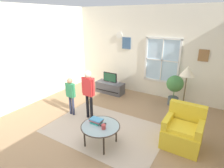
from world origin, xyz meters
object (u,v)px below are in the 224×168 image
object	(u,v)px
tv_stand	(110,88)
person_green_shirt	(71,92)
remote_near_books	(103,125)
cup	(104,127)
coffee_table	(100,127)
person_red_shirt	(89,89)
potted_plant_by_window	(175,87)
armchair	(183,131)
floor_lamp	(187,78)
book_stack	(96,121)
television	(110,77)

from	to	relation	value
tv_stand	person_green_shirt	world-z (taller)	person_green_shirt
person_green_shirt	remote_near_books	bearing A→B (deg)	-22.06
cup	tv_stand	bearing A→B (deg)	119.54
coffee_table	person_red_shirt	distance (m)	1.24
potted_plant_by_window	armchair	bearing A→B (deg)	-70.34
remote_near_books	floor_lamp	world-z (taller)	floor_lamp
person_green_shirt	coffee_table	bearing A→B (deg)	-24.34
armchair	person_red_shirt	world-z (taller)	person_red_shirt
book_stack	floor_lamp	size ratio (longest dim) A/B	0.17
person_green_shirt	floor_lamp	bearing A→B (deg)	15.67
armchair	floor_lamp	world-z (taller)	floor_lamp
television	cup	xyz separation A→B (m)	(1.49, -2.62, -0.08)
coffee_table	book_stack	distance (m)	0.17
armchair	person_green_shirt	world-z (taller)	person_green_shirt
armchair	coffee_table	xyz separation A→B (m)	(-1.50, -0.92, 0.11)
potted_plant_by_window	person_green_shirt	bearing A→B (deg)	-136.94
tv_stand	armchair	world-z (taller)	armchair
armchair	remote_near_books	world-z (taller)	armchair
armchair	book_stack	world-z (taller)	armchair
tv_stand	television	world-z (taller)	television
floor_lamp	armchair	bearing A→B (deg)	-73.05
potted_plant_by_window	floor_lamp	bearing A→B (deg)	-69.34
remote_near_books	person_green_shirt	bearing A→B (deg)	157.94
remote_near_books	potted_plant_by_window	world-z (taller)	potted_plant_by_window
person_red_shirt	person_green_shirt	bearing A→B (deg)	-168.77
armchair	book_stack	distance (m)	1.86
coffee_table	remote_near_books	xyz separation A→B (m)	(0.04, 0.05, 0.04)
tv_stand	person_red_shirt	size ratio (longest dim) A/B	0.76
tv_stand	armchair	xyz separation A→B (m)	(2.86, -1.65, 0.13)
remote_near_books	coffee_table	bearing A→B (deg)	-126.29
person_green_shirt	book_stack	bearing A→B (deg)	-24.86
remote_near_books	potted_plant_by_window	xyz separation A→B (m)	(0.80, 2.72, 0.14)
floor_lamp	tv_stand	bearing A→B (deg)	157.21
television	book_stack	bearing A→B (deg)	-64.02
cup	person_red_shirt	distance (m)	1.34
person_red_shirt	remote_near_books	bearing A→B (deg)	-37.16
book_stack	potted_plant_by_window	world-z (taller)	potted_plant_by_window
person_red_shirt	floor_lamp	xyz separation A→B (m)	(2.23, 0.67, 0.51)
cup	coffee_table	bearing A→B (deg)	153.43
coffee_table	person_red_shirt	size ratio (longest dim) A/B	0.62
tv_stand	floor_lamp	world-z (taller)	floor_lamp
cup	remote_near_books	bearing A→B (deg)	126.51
tv_stand	cup	bearing A→B (deg)	-60.46
television	coffee_table	world-z (taller)	television
floor_lamp	cup	bearing A→B (deg)	-129.31
television	person_green_shirt	bearing A→B (deg)	-92.04
coffee_table	potted_plant_by_window	world-z (taller)	potted_plant_by_window
television	book_stack	xyz separation A→B (m)	(1.22, -2.51, -0.08)
television	armchair	bearing A→B (deg)	-29.89
person_red_shirt	person_green_shirt	distance (m)	0.58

